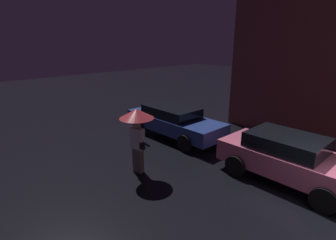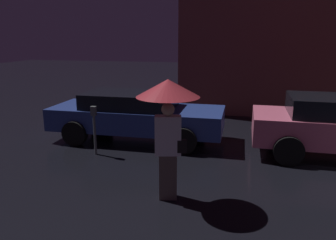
{
  "view_description": "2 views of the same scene",
  "coord_description": "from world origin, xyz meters",
  "px_view_note": "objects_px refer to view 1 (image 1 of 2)",
  "views": [
    {
      "loc": [
        0.93,
        -6.09,
        4.09
      ],
      "look_at": [
        -5.52,
        -0.06,
        1.38
      ],
      "focal_mm": 28.0,
      "sensor_mm": 36.0,
      "label": 1
    },
    {
      "loc": [
        -4.11,
        -6.75,
        2.76
      ],
      "look_at": [
        -5.61,
        -0.06,
        1.02
      ],
      "focal_mm": 35.0,
      "sensor_mm": 36.0,
      "label": 2
    }
  ],
  "objects_px": {
    "parked_car_pink": "(289,157)",
    "pedestrian_with_umbrella": "(137,123)",
    "parking_meter": "(141,123)",
    "parked_car_blue": "(174,120)"
  },
  "relations": [
    {
      "from": "parked_car_pink",
      "to": "pedestrian_with_umbrella",
      "type": "distance_m",
      "value": 4.63
    },
    {
      "from": "parking_meter",
      "to": "pedestrian_with_umbrella",
      "type": "bearing_deg",
      "value": -39.12
    },
    {
      "from": "parked_car_blue",
      "to": "parked_car_pink",
      "type": "relative_size",
      "value": 1.15
    },
    {
      "from": "parked_car_pink",
      "to": "parked_car_blue",
      "type": "bearing_deg",
      "value": 178.43
    },
    {
      "from": "parked_car_blue",
      "to": "pedestrian_with_umbrella",
      "type": "relative_size",
      "value": 2.21
    },
    {
      "from": "parked_car_pink",
      "to": "pedestrian_with_umbrella",
      "type": "bearing_deg",
      "value": -139.08
    },
    {
      "from": "parked_car_blue",
      "to": "pedestrian_with_umbrella",
      "type": "xyz_separation_m",
      "value": [
        1.61,
        -3.14,
        0.94
      ]
    },
    {
      "from": "parked_car_pink",
      "to": "parking_meter",
      "type": "xyz_separation_m",
      "value": [
        -5.67,
        -1.14,
        -0.02
      ]
    },
    {
      "from": "parked_car_pink",
      "to": "parking_meter",
      "type": "distance_m",
      "value": 5.78
    },
    {
      "from": "pedestrian_with_umbrella",
      "to": "parking_meter",
      "type": "relative_size",
      "value": 1.77
    }
  ]
}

